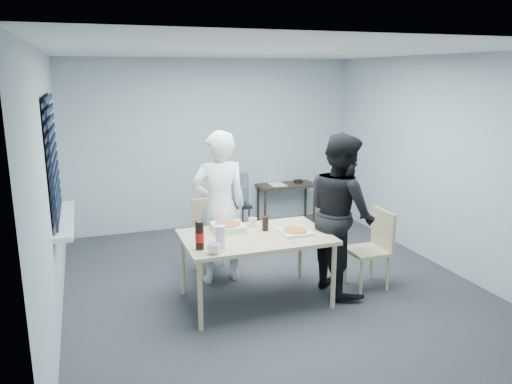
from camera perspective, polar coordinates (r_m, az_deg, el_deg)
name	(u,v)px	position (r m, az deg, el deg)	size (l,w,h in m)	color
room	(56,168)	(5.48, -21.91, 2.60)	(5.00, 5.00, 5.00)	#28282D
dining_table	(256,241)	(5.22, -0.03, -5.57)	(1.52, 0.96, 0.74)	beige
chair_far	(211,230)	(6.12, -5.12, -4.36)	(0.42, 0.42, 0.89)	beige
chair_right	(374,243)	(5.80, 13.39, -5.73)	(0.42, 0.42, 0.89)	beige
person_white	(219,208)	(5.70, -4.22, -1.79)	(0.65, 0.42, 1.77)	white
person_black	(341,213)	(5.53, 9.69, -2.43)	(0.86, 0.47, 1.77)	black
side_table	(286,189)	(8.10, 3.48, 0.36)	(0.94, 0.42, 0.62)	#37281C
stool	(236,211)	(7.30, -2.26, -2.22)	(0.37, 0.37, 0.52)	black
backpack	(236,189)	(7.20, -2.25, 0.29)	(0.33, 0.24, 0.46)	#555B64
pizza_box_a	(228,227)	(5.35, -3.23, -3.99)	(0.32, 0.32, 0.08)	white
pizza_box_b	(295,232)	(5.26, 4.49, -4.54)	(0.30, 0.30, 0.04)	white
mug_a	(214,249)	(4.69, -4.82, -6.46)	(0.12, 0.12, 0.10)	white
mug_b	(253,222)	(5.49, -0.39, -3.45)	(0.10, 0.10, 0.09)	white
cola_glass	(265,224)	(5.33, 1.07, -3.62)	(0.07, 0.07, 0.15)	black
soda_bottle	(200,236)	(4.79, -6.47, -4.99)	(0.09, 0.09, 0.28)	black
plastic_cups	(220,237)	(4.81, -4.09, -5.15)	(0.09, 0.09, 0.22)	silver
rubber_band	(293,242)	(5.01, 4.21, -5.72)	(0.05, 0.05, 0.00)	red
papers	(277,184)	(8.04, 2.47, 0.87)	(0.24, 0.32, 0.01)	white
black_box	(298,181)	(8.18, 4.86, 1.22)	(0.12, 0.09, 0.05)	black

